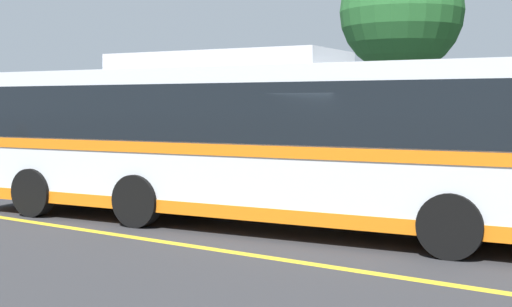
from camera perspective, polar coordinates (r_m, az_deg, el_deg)
ground_plane at (r=13.22m, az=3.71°, el=-6.15°), size 220.00×220.00×0.00m
lane_strip_0 at (r=11.96m, az=-6.16°, el=-7.22°), size 32.75×0.20×0.01m
curb_strip at (r=18.50m, az=10.20°, el=-3.08°), size 40.75×0.36×0.15m
transit_bus at (r=13.48m, az=-0.06°, el=1.36°), size 13.24×4.00×3.30m
parked_car_0 at (r=24.86m, az=-17.22°, el=-0.02°), size 4.13×2.30×1.33m
parked_car_1 at (r=20.95m, az=-9.46°, el=-0.26°), size 4.62×2.13×1.62m
parked_car_2 at (r=17.35m, az=4.24°, el=-1.46°), size 4.91×1.91×1.33m
tree_0 at (r=22.61m, az=11.57°, el=11.00°), size 3.77×3.77×7.02m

